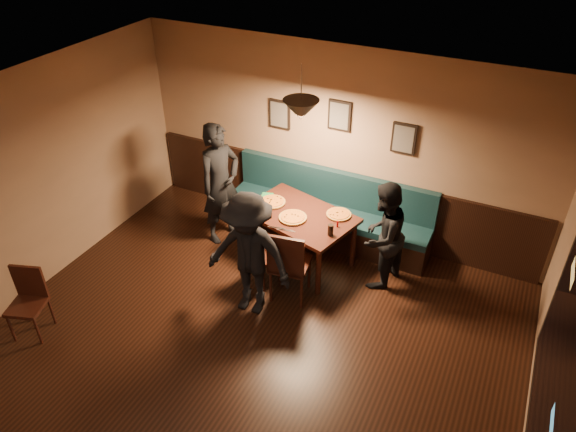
# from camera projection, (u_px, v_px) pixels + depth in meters

# --- Properties ---
(floor) EXTENTS (7.00, 7.00, 0.00)m
(floor) POSITION_uv_depth(u_px,v_px,m) (210.00, 400.00, 5.58)
(floor) COLOR black
(floor) RESTS_ON ground
(ceiling) EXTENTS (7.00, 7.00, 0.00)m
(ceiling) POSITION_uv_depth(u_px,v_px,m) (179.00, 164.00, 4.02)
(ceiling) COLOR silver
(ceiling) RESTS_ON ground
(wall_back) EXTENTS (6.00, 0.00, 6.00)m
(wall_back) POSITION_uv_depth(u_px,v_px,m) (339.00, 145.00, 7.41)
(wall_back) COLOR #8C704F
(wall_back) RESTS_ON ground
(wall_right) EXTENTS (0.00, 7.00, 7.00)m
(wall_right) POSITION_uv_depth(u_px,v_px,m) (557.00, 431.00, 3.71)
(wall_right) COLOR #8C704F
(wall_right) RESTS_ON ground
(wainscot) EXTENTS (5.88, 0.06, 1.00)m
(wainscot) POSITION_uv_depth(u_px,v_px,m) (335.00, 201.00, 7.89)
(wainscot) COLOR black
(wainscot) RESTS_ON ground
(booth_bench) EXTENTS (3.00, 0.60, 1.00)m
(booth_bench) POSITION_uv_depth(u_px,v_px,m) (328.00, 210.00, 7.69)
(booth_bench) COLOR #0F232D
(booth_bench) RESTS_ON ground
(window_frame) EXTENTS (0.06, 2.56, 1.86)m
(window_frame) POSITION_uv_depth(u_px,v_px,m) (559.00, 368.00, 4.05)
(window_frame) COLOR black
(window_frame) RESTS_ON wall_right
(window_glass) EXTENTS (0.00, 2.40, 2.40)m
(window_glass) POSITION_uv_depth(u_px,v_px,m) (554.00, 367.00, 4.06)
(window_glass) COLOR black
(window_glass) RESTS_ON wall_right
(picture_left) EXTENTS (0.32, 0.04, 0.42)m
(picture_left) POSITION_uv_depth(u_px,v_px,m) (280.00, 114.00, 7.54)
(picture_left) COLOR black
(picture_left) RESTS_ON wall_back
(picture_center) EXTENTS (0.32, 0.04, 0.42)m
(picture_center) POSITION_uv_depth(u_px,v_px,m) (340.00, 116.00, 7.14)
(picture_center) COLOR black
(picture_center) RESTS_ON wall_back
(picture_right) EXTENTS (0.32, 0.04, 0.42)m
(picture_right) POSITION_uv_depth(u_px,v_px,m) (404.00, 139.00, 6.89)
(picture_right) COLOR black
(picture_right) RESTS_ON wall_back
(pendant_lamp) EXTENTS (0.44, 0.44, 0.25)m
(pendant_lamp) POSITION_uv_depth(u_px,v_px,m) (301.00, 110.00, 6.28)
(pendant_lamp) COLOR black
(pendant_lamp) RESTS_ON ceiling
(dining_table) EXTENTS (1.63, 1.27, 0.77)m
(dining_table) POSITION_uv_depth(u_px,v_px,m) (299.00, 237.00, 7.32)
(dining_table) COLOR #321A0D
(dining_table) RESTS_ON floor
(chair_near_left) EXTENTS (0.46, 0.46, 0.87)m
(chair_near_left) POSITION_uv_depth(u_px,v_px,m) (262.00, 253.00, 6.95)
(chair_near_left) COLOR black
(chair_near_left) RESTS_ON floor
(chair_near_right) EXTENTS (0.53, 0.53, 1.05)m
(chair_near_right) POSITION_uv_depth(u_px,v_px,m) (290.00, 262.00, 6.65)
(chair_near_right) COLOR black
(chair_near_right) RESTS_ON floor
(diner_left) EXTENTS (0.62, 0.77, 1.81)m
(diner_left) POSITION_uv_depth(u_px,v_px,m) (221.00, 184.00, 7.50)
(diner_left) COLOR black
(diner_left) RESTS_ON floor
(diner_right) EXTENTS (0.73, 0.84, 1.49)m
(diner_right) POSITION_uv_depth(u_px,v_px,m) (382.00, 236.00, 6.74)
(diner_right) COLOR black
(diner_right) RESTS_ON floor
(diner_front) EXTENTS (1.10, 0.67, 1.66)m
(diner_front) POSITION_uv_depth(u_px,v_px,m) (249.00, 255.00, 6.28)
(diner_front) COLOR black
(diner_front) RESTS_ON floor
(pizza_a) EXTENTS (0.44, 0.44, 0.04)m
(pizza_a) POSITION_uv_depth(u_px,v_px,m) (272.00, 202.00, 7.32)
(pizza_a) COLOR orange
(pizza_a) RESTS_ON dining_table
(pizza_b) EXTENTS (0.42, 0.42, 0.04)m
(pizza_b) POSITION_uv_depth(u_px,v_px,m) (293.00, 217.00, 7.00)
(pizza_b) COLOR gold
(pizza_b) RESTS_ON dining_table
(pizza_c) EXTENTS (0.40, 0.40, 0.04)m
(pizza_c) POSITION_uv_depth(u_px,v_px,m) (339.00, 214.00, 7.07)
(pizza_c) COLOR orange
(pizza_c) RESTS_ON dining_table
(soda_glass) EXTENTS (0.09, 0.09, 0.15)m
(soda_glass) POSITION_uv_depth(u_px,v_px,m) (331.00, 230.00, 6.67)
(soda_glass) COLOR black
(soda_glass) RESTS_ON dining_table
(tabasco_bottle) EXTENTS (0.03, 0.03, 0.11)m
(tabasco_bottle) POSITION_uv_depth(u_px,v_px,m) (338.00, 223.00, 6.83)
(tabasco_bottle) COLOR #AA0506
(tabasco_bottle) RESTS_ON dining_table
(napkin_a) EXTENTS (0.19, 0.19, 0.01)m
(napkin_a) POSITION_uv_depth(u_px,v_px,m) (267.00, 196.00, 7.49)
(napkin_a) COLOR #1F7535
(napkin_a) RESTS_ON dining_table
(napkin_b) EXTENTS (0.17, 0.17, 0.01)m
(napkin_b) POSITION_uv_depth(u_px,v_px,m) (252.00, 212.00, 7.15)
(napkin_b) COLOR #1F7521
(napkin_b) RESTS_ON dining_table
(cutlery_set) EXTENTS (0.21, 0.08, 0.00)m
(cutlery_set) POSITION_uv_depth(u_px,v_px,m) (281.00, 229.00, 6.82)
(cutlery_set) COLOR silver
(cutlery_set) RESTS_ON dining_table
(cafe_chair_far) EXTENTS (0.49, 0.49, 0.87)m
(cafe_chair_far) POSITION_uv_depth(u_px,v_px,m) (26.00, 305.00, 6.15)
(cafe_chair_far) COLOR black
(cafe_chair_far) RESTS_ON floor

